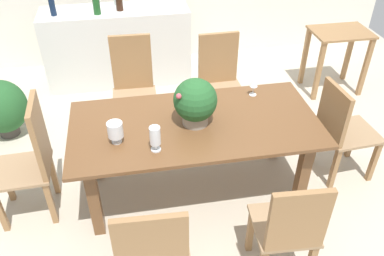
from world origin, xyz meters
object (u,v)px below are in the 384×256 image
(flower_centerpiece, at_px, (195,102))
(crystal_vase_center_near, at_px, (155,137))
(crystal_vase_left, at_px, (115,130))
(kitchen_counter, at_px, (118,46))
(chair_foot_end, at_px, (341,128))
(wine_glass, at_px, (254,84))
(wine_bottle_dark, at_px, (96,4))
(wine_bottle_tall, at_px, (52,5))
(wine_bottle_clear, at_px, (119,0))
(potted_plant_floor, at_px, (2,107))
(side_table, at_px, (338,47))
(chair_near_right, at_px, (289,229))
(chair_far_right, at_px, (220,78))
(chair_near_left, at_px, (152,250))
(chair_head_end, at_px, (32,157))
(chair_far_left, at_px, (134,84))
(dining_table, at_px, (195,134))

(flower_centerpiece, distance_m, crystal_vase_center_near, 0.45)
(crystal_vase_left, height_order, kitchen_counter, kitchen_counter)
(chair_foot_end, distance_m, wine_glass, 0.86)
(flower_centerpiece, xyz_separation_m, crystal_vase_center_near, (-0.34, -0.28, -0.08))
(flower_centerpiece, bearing_deg, wine_bottle_dark, 110.39)
(flower_centerpiece, height_order, wine_bottle_tall, wine_bottle_tall)
(crystal_vase_center_near, xyz_separation_m, kitchen_counter, (-0.23, 2.42, -0.39))
(wine_bottle_clear, xyz_separation_m, potted_plant_floor, (-1.29, -0.93, -0.72))
(kitchen_counter, distance_m, wine_bottle_tall, 0.89)
(wine_bottle_clear, relative_size, side_table, 0.38)
(chair_near_right, height_order, wine_glass, chair_near_right)
(chair_far_right, bearing_deg, side_table, 15.21)
(chair_near_left, height_order, flower_centerpiece, flower_centerpiece)
(potted_plant_floor, bearing_deg, crystal_vase_left, -48.02)
(chair_foot_end, bearing_deg, kitchen_counter, 37.02)
(chair_head_end, height_order, wine_bottle_dark, wine_bottle_dark)
(chair_head_end, relative_size, wine_bottle_dark, 3.67)
(chair_near_left, xyz_separation_m, wine_bottle_tall, (-0.79, 3.04, 0.53))
(wine_bottle_clear, distance_m, potted_plant_floor, 1.75)
(chair_far_left, bearing_deg, chair_near_left, -88.34)
(chair_foot_end, bearing_deg, wine_bottle_dark, 41.31)
(chair_far_left, distance_m, crystal_vase_left, 1.19)
(wine_bottle_clear, bearing_deg, flower_centerpiece, -76.69)
(chair_head_end, relative_size, wine_bottle_clear, 3.67)
(dining_table, xyz_separation_m, crystal_vase_center_near, (-0.34, -0.28, 0.23))
(dining_table, relative_size, wine_bottle_tall, 6.46)
(chair_near_left, height_order, potted_plant_floor, chair_near_left)
(chair_near_left, xyz_separation_m, crystal_vase_left, (-0.17, 0.84, 0.32))
(wine_glass, height_order, side_table, wine_glass)
(chair_near_right, distance_m, chair_foot_end, 1.29)
(wine_bottle_dark, height_order, potted_plant_floor, wine_bottle_dark)
(wine_bottle_clear, bearing_deg, wine_glass, -58.70)
(chair_near_left, height_order, wine_bottle_dark, wine_bottle_dark)
(wine_glass, bearing_deg, wine_bottle_dark, 128.16)
(crystal_vase_center_near, distance_m, kitchen_counter, 2.46)
(chair_far_right, height_order, chair_near_right, chair_far_right)
(chair_head_end, height_order, crystal_vase_center_near, chair_head_end)
(flower_centerpiece, relative_size, side_table, 0.51)
(wine_glass, bearing_deg, chair_near_right, -95.97)
(potted_plant_floor, bearing_deg, chair_far_left, -6.76)
(chair_near_left, relative_size, wine_glass, 6.18)
(dining_table, distance_m, wine_glass, 0.70)
(chair_head_end, xyz_separation_m, crystal_vase_left, (0.67, -0.14, 0.28))
(crystal_vase_left, relative_size, side_table, 0.23)
(crystal_vase_center_near, xyz_separation_m, side_table, (2.32, 1.73, -0.29))
(dining_table, bearing_deg, flower_centerpiece, -132.85)
(flower_centerpiece, bearing_deg, chair_near_left, -114.54)
(chair_foot_end, bearing_deg, flower_centerpiece, 85.83)
(chair_far_right, xyz_separation_m, wine_bottle_tall, (-1.68, 1.07, 0.50))
(chair_foot_end, relative_size, chair_near_left, 1.01)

